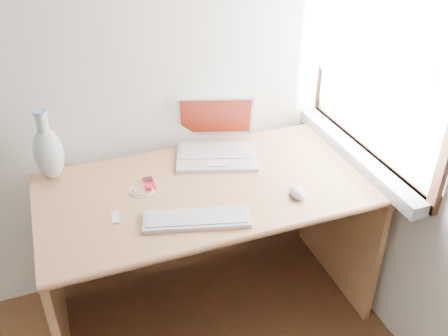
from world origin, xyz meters
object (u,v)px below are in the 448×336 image
object	(u,v)px
laptop	(213,143)
vase	(48,151)
desk	(203,214)
external_keyboard	(197,219)

from	to	relation	value
laptop	vase	size ratio (longest dim) A/B	1.32
vase	desk	bearing A→B (deg)	-18.58
laptop	vase	bearing A→B (deg)	-165.95
external_keyboard	desk	bearing A→B (deg)	83.94
external_keyboard	vase	size ratio (longest dim) A/B	1.34
laptop	desk	bearing A→B (deg)	-106.77
external_keyboard	vase	world-z (taller)	vase
laptop	vase	xyz separation A→B (m)	(-0.73, 0.05, 0.07)
desk	external_keyboard	bearing A→B (deg)	-111.24
laptop	external_keyboard	world-z (taller)	laptop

